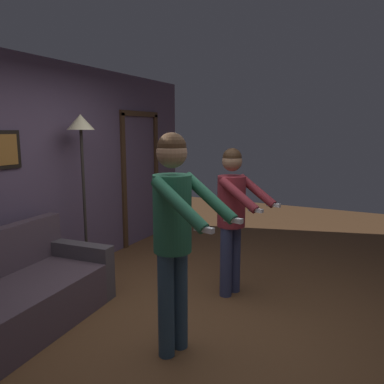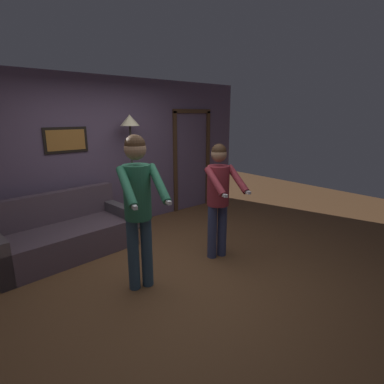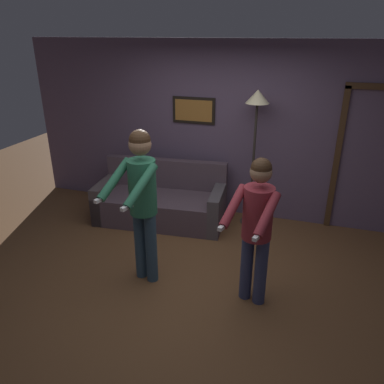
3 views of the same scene
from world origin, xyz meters
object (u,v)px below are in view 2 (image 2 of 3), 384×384
(torchiere_lamp, at_px, (130,136))
(person_standing_left, at_px, (138,199))
(person_standing_right, at_px, (219,192))
(couch, at_px, (65,236))

(torchiere_lamp, xyz_separation_m, person_standing_left, (-0.92, -1.77, -0.55))
(torchiere_lamp, xyz_separation_m, person_standing_right, (0.32, -1.78, -0.67))
(person_standing_left, distance_m, person_standing_right, 1.24)
(person_standing_left, relative_size, person_standing_right, 1.11)
(person_standing_left, bearing_deg, person_standing_right, -0.58)
(person_standing_left, height_order, person_standing_right, person_standing_left)
(couch, bearing_deg, person_standing_left, -74.95)
(person_standing_right, bearing_deg, couch, 137.88)
(couch, relative_size, person_standing_left, 1.11)
(person_standing_left, xyz_separation_m, person_standing_right, (1.24, -0.01, -0.13))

